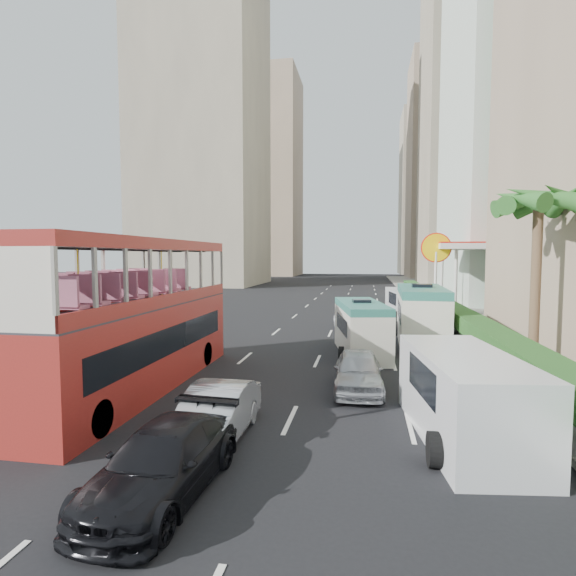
% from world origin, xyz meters
% --- Properties ---
extents(ground_plane, '(200.00, 200.00, 0.00)m').
position_xyz_m(ground_plane, '(0.00, 0.00, 0.00)').
color(ground_plane, black).
rests_on(ground_plane, ground).
extents(double_decker_bus, '(2.50, 11.00, 5.06)m').
position_xyz_m(double_decker_bus, '(-6.00, 0.00, 2.53)').
color(double_decker_bus, maroon).
rests_on(double_decker_bus, ground).
extents(car_silver_lane_a, '(1.39, 3.96, 1.30)m').
position_xyz_m(car_silver_lane_a, '(-1.98, -3.64, 0.00)').
color(car_silver_lane_a, '#B7B9BE').
rests_on(car_silver_lane_a, ground).
extents(car_silver_lane_b, '(1.72, 3.99, 1.34)m').
position_xyz_m(car_silver_lane_b, '(1.40, 1.06, 0.00)').
color(car_silver_lane_b, '#B7B9BE').
rests_on(car_silver_lane_b, ground).
extents(car_black, '(2.04, 4.46, 1.27)m').
position_xyz_m(car_black, '(-2.11, -6.20, 0.00)').
color(car_black, black).
rests_on(car_black, ground).
extents(van_asset, '(3.34, 5.52, 1.43)m').
position_xyz_m(van_asset, '(1.20, 15.41, 0.00)').
color(van_asset, silver).
rests_on(van_asset, ground).
extents(minibus_near, '(2.74, 5.61, 2.38)m').
position_xyz_m(minibus_near, '(1.43, 6.72, 1.19)').
color(minibus_near, silver).
rests_on(minibus_near, ground).
extents(minibus_far, '(2.43, 6.65, 2.92)m').
position_xyz_m(minibus_far, '(4.42, 9.68, 1.46)').
color(minibus_far, silver).
rests_on(minibus_far, ground).
extents(panel_van_near, '(2.76, 5.51, 2.11)m').
position_xyz_m(panel_van_near, '(4.03, -2.51, 1.06)').
color(panel_van_near, silver).
rests_on(panel_van_near, ground).
extents(panel_van_far, '(2.88, 5.57, 2.13)m').
position_xyz_m(panel_van_far, '(4.55, 18.80, 1.06)').
color(panel_van_far, silver).
rests_on(panel_van_far, ground).
extents(sidewalk, '(6.00, 120.00, 0.18)m').
position_xyz_m(sidewalk, '(9.00, 25.00, 0.09)').
color(sidewalk, '#99968C').
rests_on(sidewalk, ground).
extents(kerb_wall, '(0.30, 44.00, 1.00)m').
position_xyz_m(kerb_wall, '(6.20, 14.00, 0.68)').
color(kerb_wall, silver).
rests_on(kerb_wall, sidewalk).
extents(hedge, '(1.10, 44.00, 0.70)m').
position_xyz_m(hedge, '(6.20, 14.00, 1.53)').
color(hedge, '#2D6626').
rests_on(hedge, kerb_wall).
extents(palm_tree, '(0.36, 0.36, 6.40)m').
position_xyz_m(palm_tree, '(7.80, 4.00, 3.38)').
color(palm_tree, brown).
rests_on(palm_tree, sidewalk).
extents(shell_station, '(6.50, 8.00, 5.50)m').
position_xyz_m(shell_station, '(10.00, 23.00, 2.75)').
color(shell_station, silver).
rests_on(shell_station, ground).
extents(tower_mid, '(16.00, 16.00, 50.00)m').
position_xyz_m(tower_mid, '(18.00, 58.00, 25.00)').
color(tower_mid, tan).
rests_on(tower_mid, ground).
extents(tower_far_a, '(14.00, 14.00, 44.00)m').
position_xyz_m(tower_far_a, '(17.00, 82.00, 22.00)').
color(tower_far_a, tan).
rests_on(tower_far_a, ground).
extents(tower_far_b, '(14.00, 14.00, 40.00)m').
position_xyz_m(tower_far_b, '(17.00, 104.00, 20.00)').
color(tower_far_b, tan).
rests_on(tower_far_b, ground).
extents(tower_left_a, '(18.00, 18.00, 52.00)m').
position_xyz_m(tower_left_a, '(-24.00, 55.00, 26.00)').
color(tower_left_a, tan).
rests_on(tower_left_a, ground).
extents(tower_left_b, '(16.00, 16.00, 46.00)m').
position_xyz_m(tower_left_b, '(-22.00, 90.00, 23.00)').
color(tower_left_b, tan).
rests_on(tower_left_b, ground).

